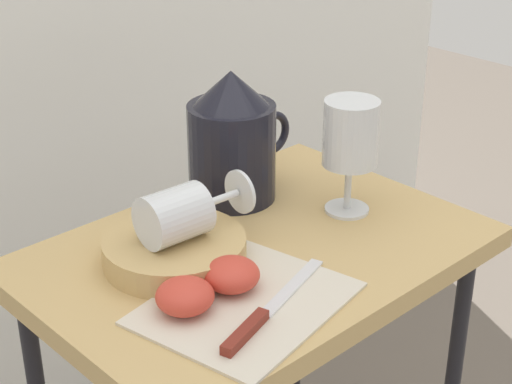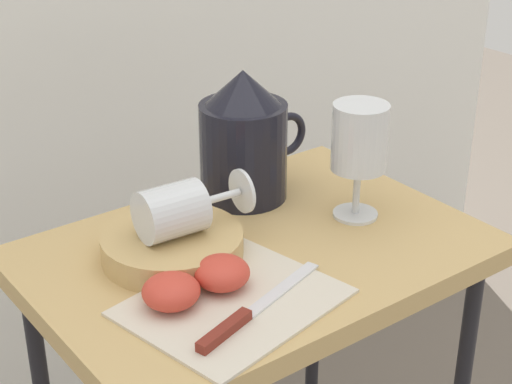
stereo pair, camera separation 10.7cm
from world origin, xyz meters
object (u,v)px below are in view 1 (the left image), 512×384
apple_half_left (185,296)px  wine_glass_upright (351,139)px  table (256,294)px  knife (261,317)px  apple_half_right (232,274)px  pitcher (232,148)px  basket_tray (175,250)px  wine_glass_tipped_near (178,214)px

apple_half_left → wine_glass_upright: bearing=7.3°
table → knife: knife is taller
wine_glass_upright → apple_half_left: 0.35m
table → apple_half_right: apple_half_right is taller
pitcher → apple_half_left: bearing=-142.1°
apple_half_left → basket_tray: bearing=57.7°
basket_tray → pitcher: 0.21m
pitcher → apple_half_left: 0.31m
basket_tray → wine_glass_tipped_near: (0.00, -0.00, 0.05)m
wine_glass_tipped_near → apple_half_right: 0.11m
pitcher → wine_glass_upright: 0.17m
wine_glass_upright → pitcher: bearing=120.9°
pitcher → knife: 0.34m
apple_half_left → apple_half_right: (0.07, -0.00, 0.00)m
pitcher → wine_glass_tipped_near: pitcher is taller
pitcher → apple_half_right: 0.26m
pitcher → knife: bearing=-126.2°
basket_tray → apple_half_left: 0.12m
wine_glass_tipped_near → apple_half_right: bearing=-87.6°
wine_glass_upright → apple_half_left: (-0.33, -0.04, -0.09)m
wine_glass_upright → apple_half_right: 0.28m
wine_glass_tipped_near → pitcher: bearing=28.3°
wine_glass_upright → apple_half_left: wine_glass_upright is taller
table → knife: 0.20m
knife → pitcher: bearing=53.8°
knife → apple_half_right: bearing=74.3°
pitcher → wine_glass_tipped_near: (-0.18, -0.10, -0.01)m
basket_tray → apple_half_left: (-0.06, -0.10, 0.01)m
basket_tray → knife: size_ratio=0.83×
apple_half_left → pitcher: bearing=37.9°
pitcher → apple_half_right: size_ratio=2.85×
wine_glass_tipped_near → apple_half_right: wine_glass_tipped_near is taller
table → basket_tray: (-0.10, 0.04, 0.09)m
wine_glass_upright → wine_glass_tipped_near: (-0.27, 0.05, -0.04)m
basket_tray → apple_half_right: bearing=-85.5°
basket_tray → knife: (-0.01, -0.17, -0.01)m
wine_glass_tipped_near → apple_half_left: wine_glass_tipped_near is taller
apple_half_left → knife: size_ratio=0.31×
apple_half_right → knife: (-0.02, -0.07, -0.01)m
wine_glass_tipped_near → wine_glass_upright: bearing=-11.0°
basket_tray → wine_glass_tipped_near: bearing=-50.7°
apple_half_left → knife: apple_half_left is taller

